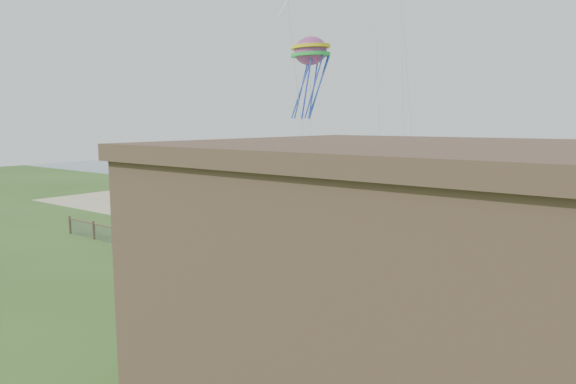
# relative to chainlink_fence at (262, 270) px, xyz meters

# --- Properties ---
(ground) EXTENTS (160.00, 160.00, 0.00)m
(ground) POSITION_rel_chainlink_fence_xyz_m (0.00, -6.00, -0.55)
(ground) COLOR #32531C
(ground) RESTS_ON ground
(sand_beach) EXTENTS (72.00, 20.00, 0.02)m
(sand_beach) POSITION_rel_chainlink_fence_xyz_m (0.00, 16.00, -0.55)
(sand_beach) COLOR tan
(sand_beach) RESTS_ON ground
(ocean) EXTENTS (160.00, 68.00, 0.02)m
(ocean) POSITION_rel_chainlink_fence_xyz_m (0.00, 60.00, -0.55)
(ocean) COLOR slate
(ocean) RESTS_ON ground
(chainlink_fence) EXTENTS (36.20, 0.20, 1.25)m
(chainlink_fence) POSITION_rel_chainlink_fence_xyz_m (0.00, 0.00, 0.00)
(chainlink_fence) COLOR brown
(chainlink_fence) RESTS_ON ground
(motel) EXTENTS (15.00, 10.00, 7.00)m
(motel) POSITION_rel_chainlink_fence_xyz_m (13.00, -7.00, 2.95)
(motel) COLOR brown
(motel) RESTS_ON ground
(motel_deck) EXTENTS (15.00, 2.00, 0.50)m
(motel_deck) POSITION_rel_chainlink_fence_xyz_m (13.00, -1.00, -0.30)
(motel_deck) COLOR brown
(motel_deck) RESTS_ON ground
(picnic_table) EXTENTS (2.37, 2.11, 0.82)m
(picnic_table) POSITION_rel_chainlink_fence_xyz_m (7.64, -1.00, -0.14)
(picnic_table) COLOR brown
(picnic_table) RESTS_ON ground
(octopus_kite) EXTENTS (3.10, 2.29, 6.10)m
(octopus_kite) POSITION_rel_chainlink_fence_xyz_m (-4.33, 10.22, 10.54)
(octopus_kite) COLOR #F15726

